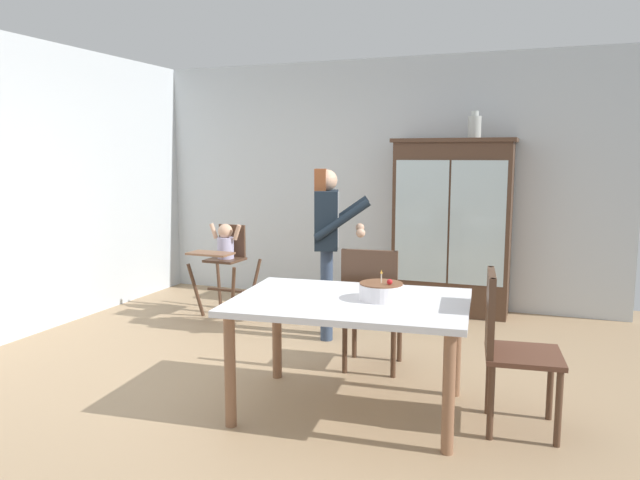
# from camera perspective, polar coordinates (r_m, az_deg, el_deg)

# --- Properties ---
(ground_plane) EXTENTS (6.24, 6.24, 0.00)m
(ground_plane) POSITION_cam_1_polar(r_m,az_deg,el_deg) (4.63, -3.70, -12.84)
(ground_plane) COLOR tan
(wall_back) EXTENTS (5.32, 0.06, 2.70)m
(wall_back) POSITION_cam_1_polar(r_m,az_deg,el_deg) (6.82, 5.35, 5.46)
(wall_back) COLOR silver
(wall_back) RESTS_ON ground_plane
(wall_left) EXTENTS (0.06, 5.32, 2.70)m
(wall_left) POSITION_cam_1_polar(r_m,az_deg,el_deg) (5.93, -27.75, 4.21)
(wall_left) COLOR silver
(wall_left) RESTS_ON ground_plane
(china_cabinet) EXTENTS (1.24, 0.48, 1.82)m
(china_cabinet) POSITION_cam_1_polar(r_m,az_deg,el_deg) (6.41, 12.35, 1.26)
(china_cabinet) COLOR #4C3323
(china_cabinet) RESTS_ON ground_plane
(ceramic_vase) EXTENTS (0.13, 0.13, 0.27)m
(ceramic_vase) POSITION_cam_1_polar(r_m,az_deg,el_deg) (6.36, 14.41, 10.37)
(ceramic_vase) COLOR #B2B7B2
(ceramic_vase) RESTS_ON china_cabinet
(high_chair_with_toddler) EXTENTS (0.59, 0.69, 0.95)m
(high_chair_with_toddler) POSITION_cam_1_polar(r_m,az_deg,el_deg) (6.33, -8.97, -1.13)
(high_chair_with_toddler) COLOR #4C3323
(high_chair_with_toddler) RESTS_ON ground_plane
(adult_person) EXTENTS (0.61, 0.60, 1.53)m
(adult_person) POSITION_cam_1_polar(r_m,az_deg,el_deg) (5.38, 0.71, 0.76)
(adult_person) COLOR #33425B
(adult_person) RESTS_ON ground_plane
(dining_table) EXTENTS (1.57, 1.16, 0.74)m
(dining_table) POSITION_cam_1_polar(r_m,az_deg,el_deg) (3.88, 2.88, -6.86)
(dining_table) COLOR silver
(dining_table) RESTS_ON ground_plane
(birthday_cake) EXTENTS (0.28, 0.28, 0.19)m
(birthday_cake) POSITION_cam_1_polar(r_m,az_deg,el_deg) (3.85, 5.80, -4.83)
(birthday_cake) COLOR white
(birthday_cake) RESTS_ON dining_table
(dining_chair_far_side) EXTENTS (0.48, 0.48, 0.96)m
(dining_chair_far_side) POSITION_cam_1_polar(r_m,az_deg,el_deg) (4.60, 4.87, -5.74)
(dining_chair_far_side) COLOR #4C3323
(dining_chair_far_side) RESTS_ON ground_plane
(dining_chair_right_end) EXTENTS (0.49, 0.49, 0.96)m
(dining_chair_right_end) POSITION_cam_1_polar(r_m,az_deg,el_deg) (3.82, 17.20, -8.94)
(dining_chair_right_end) COLOR #4C3323
(dining_chair_right_end) RESTS_ON ground_plane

